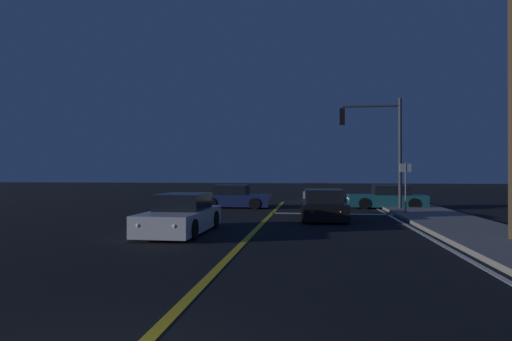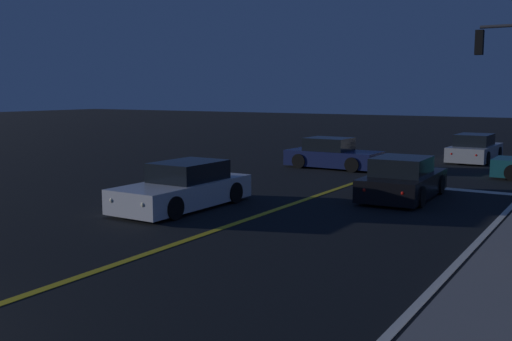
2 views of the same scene
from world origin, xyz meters
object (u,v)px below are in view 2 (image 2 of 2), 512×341
car_lead_oncoming_white (184,188)px  car_far_approaching_black (403,180)px  car_following_oncoming_navy (332,155)px  car_parked_curb_silver (475,149)px

car_lead_oncoming_white → car_far_approaching_black: size_ratio=1.07×
car_following_oncoming_navy → car_parked_curb_silver: (4.87, 5.98, 0.00)m
car_lead_oncoming_white → car_parked_curb_silver: size_ratio=1.02×
car_far_approaching_black → car_parked_curb_silver: bearing=88.7°
car_parked_curb_silver → car_far_approaching_black: bearing=-88.0°
car_lead_oncoming_white → car_far_approaching_black: 6.95m
car_lead_oncoming_white → car_parked_curb_silver: (4.82, 16.57, -0.00)m
car_following_oncoming_navy → car_parked_curb_silver: 7.71m
car_far_approaching_black → car_parked_curb_silver: 11.73m
car_lead_oncoming_white → car_far_approaching_black: (4.99, 4.84, -0.00)m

